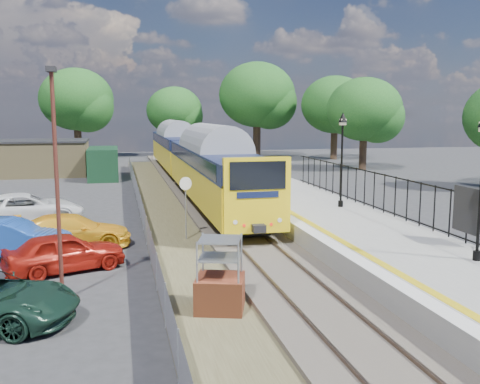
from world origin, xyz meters
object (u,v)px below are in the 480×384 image
object	(u,v)px
carpark_lamp	(56,170)
speed_sign	(186,198)
brick_plinth	(220,276)
car_red	(65,252)
victorian_lamp_north	(342,137)
train	(189,155)
car_white	(26,209)
car_yellow	(72,231)
car_blue	(10,239)

from	to	relation	value
carpark_lamp	speed_sign	bearing A→B (deg)	56.31
brick_plinth	car_red	world-z (taller)	brick_plinth
victorian_lamp_north	brick_plinth	size ratio (longest dim) A/B	2.20
train	speed_sign	world-z (taller)	train
car_red	victorian_lamp_north	bearing A→B (deg)	-88.23
speed_sign	brick_plinth	bearing A→B (deg)	-107.22
train	car_white	world-z (taller)	train
speed_sign	car_white	xyz separation A→B (m)	(-7.30, 5.19, -1.10)
car_red	car_yellow	xyz separation A→B (m)	(-0.04, 3.43, -0.01)
speed_sign	car_red	bearing A→B (deg)	-158.23
speed_sign	carpark_lamp	xyz separation A→B (m)	(-4.47, -6.70, 1.97)
speed_sign	car_blue	size ratio (longest dim) A/B	0.61
car_white	train	bearing A→B (deg)	-50.45
train	speed_sign	distance (m)	18.10
car_white	carpark_lamp	bearing A→B (deg)	-179.43
speed_sign	carpark_lamp	distance (m)	8.29
train	car_red	size ratio (longest dim) A/B	10.07
train	car_white	bearing A→B (deg)	-127.60
car_yellow	car_red	bearing A→B (deg)	-179.30
brick_plinth	speed_sign	size ratio (longest dim) A/B	0.76
brick_plinth	car_red	bearing A→B (deg)	132.53
car_red	car_blue	distance (m)	3.17
victorian_lamp_north	car_red	bearing A→B (deg)	-157.13
car_white	car_blue	bearing A→B (deg)	171.24
victorian_lamp_north	car_blue	size ratio (longest dim) A/B	1.02
brick_plinth	speed_sign	xyz separation A→B (m)	(0.14, 8.57, 0.87)
car_yellow	car_white	world-z (taller)	car_white
brick_plinth	victorian_lamp_north	bearing A→B (deg)	52.07
car_yellow	car_white	distance (m)	6.00
speed_sign	carpark_lamp	world-z (taller)	carpark_lamp
victorian_lamp_north	brick_plinth	bearing A→B (deg)	-127.93
victorian_lamp_north	car_red	size ratio (longest dim) A/B	1.13
car_red	car_blue	bearing A→B (deg)	22.30
victorian_lamp_north	car_white	distance (m)	15.92
victorian_lamp_north	car_blue	xyz separation A→B (m)	(-14.64, -2.95, -3.56)
car_red	car_white	distance (m)	9.22
car_red	train	bearing A→B (deg)	-39.46
train	car_yellow	distance (m)	19.57
victorian_lamp_north	speed_sign	world-z (taller)	victorian_lamp_north
victorian_lamp_north	train	size ratio (longest dim) A/B	0.11
train	victorian_lamp_north	bearing A→B (deg)	-72.00
brick_plinth	train	bearing A→B (deg)	84.32
car_blue	train	bearing A→B (deg)	-15.30
train	car_yellow	size ratio (longest dim) A/B	8.69
speed_sign	carpark_lamp	size ratio (longest dim) A/B	0.41
carpark_lamp	car_white	world-z (taller)	carpark_lamp
train	car_blue	distance (m)	21.46
car_white	car_red	bearing A→B (deg)	-176.18
speed_sign	car_white	distance (m)	9.03
train	car_white	distance (m)	16.14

